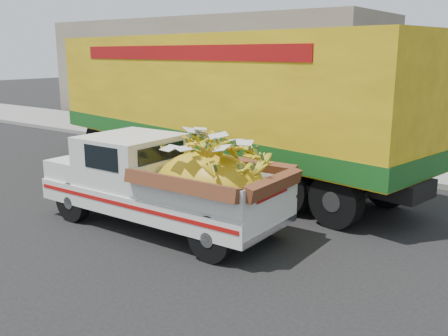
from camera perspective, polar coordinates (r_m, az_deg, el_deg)
The scene contains 6 objects.
ground at distance 11.64m, azimuth -12.76°, elevation -4.03°, with size 100.00×100.00×0.00m, color black.
curb at distance 15.93m, azimuth 3.39°, elevation 1.18°, with size 60.00×0.25×0.15m, color gray.
sidewalk at distance 17.69m, azimuth 7.13°, elevation 2.29°, with size 60.00×4.00×0.14m, color gray.
building_left at distance 26.77m, azimuth -1.54°, elevation 11.28°, with size 18.00×6.00×5.00m, color gray.
pickup_truck at distance 9.48m, azimuth -5.53°, elevation -1.78°, with size 5.04×1.94×1.75m.
semi_trailer at distance 13.46m, azimuth -1.19°, elevation 7.81°, with size 12.08×4.60×3.80m.
Camera 1 is at (8.53, -7.17, 3.37)m, focal length 40.00 mm.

